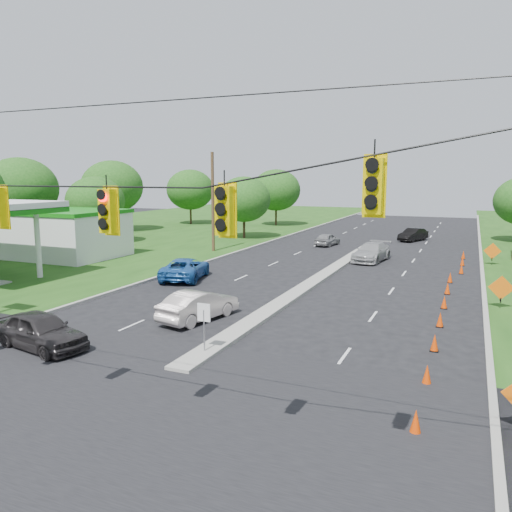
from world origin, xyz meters
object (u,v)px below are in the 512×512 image
at_px(blue_pickup, 185,268).
at_px(white_sedan, 199,305).
at_px(black_sedan, 41,331).
at_px(gas_station, 38,229).

bearing_deg(blue_pickup, white_sedan, 109.86).
bearing_deg(black_sedan, blue_pickup, 18.11).
distance_m(black_sedan, blue_pickup, 14.27).
bearing_deg(white_sedan, gas_station, -13.71).
bearing_deg(blue_pickup, gas_station, -22.87).
height_order(gas_station, white_sedan, gas_station).
distance_m(white_sedan, blue_pickup, 9.88).
distance_m(black_sedan, white_sedan, 7.13).
relative_size(black_sedan, blue_pickup, 0.85).
bearing_deg(black_sedan, gas_station, 57.21).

